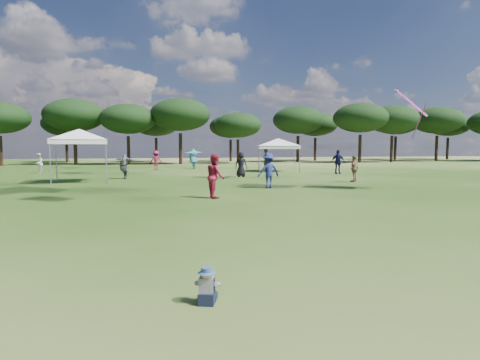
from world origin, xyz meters
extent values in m
cylinder|color=black|center=(-15.51, 44.30, 1.57)|extent=(0.36, 0.36, 3.14)
cylinder|color=black|center=(-8.39, 45.81, 1.73)|extent=(0.40, 0.40, 3.46)
ellipsoid|color=black|center=(-8.39, 45.81, 5.54)|extent=(6.73, 6.73, 3.63)
cylinder|color=black|center=(-2.58, 44.63, 1.61)|extent=(0.37, 0.37, 3.21)
ellipsoid|color=black|center=(-2.58, 44.63, 5.14)|extent=(6.24, 6.24, 3.36)
cylinder|color=black|center=(3.26, 44.18, 1.78)|extent=(0.41, 0.41, 3.56)
ellipsoid|color=black|center=(3.26, 44.18, 5.69)|extent=(6.91, 6.91, 3.73)
cylinder|color=black|center=(10.19, 44.51, 1.44)|extent=(0.33, 0.33, 2.88)
ellipsoid|color=black|center=(10.19, 44.51, 4.61)|extent=(5.60, 5.60, 3.02)
cylinder|color=black|center=(18.96, 46.98, 1.72)|extent=(0.39, 0.39, 3.44)
ellipsoid|color=black|center=(18.96, 46.98, 5.51)|extent=(6.69, 6.69, 3.60)
cylinder|color=black|center=(25.77, 43.05, 1.77)|extent=(0.40, 0.40, 3.53)
ellipsoid|color=black|center=(25.77, 43.05, 5.65)|extent=(6.86, 6.86, 3.70)
cylinder|color=black|center=(30.65, 43.46, 1.73)|extent=(0.40, 0.40, 3.47)
ellipsoid|color=black|center=(30.65, 43.46, 5.55)|extent=(6.74, 6.74, 3.63)
cylinder|color=black|center=(39.22, 45.46, 1.79)|extent=(0.41, 0.41, 3.57)
ellipsoid|color=black|center=(39.22, 45.46, 5.72)|extent=(6.94, 6.94, 3.74)
cylinder|color=black|center=(-10.52, 53.31, 1.56)|extent=(0.36, 0.36, 3.11)
ellipsoid|color=black|center=(-10.52, 53.31, 4.98)|extent=(6.05, 6.05, 3.26)
cylinder|color=black|center=(0.83, 52.52, 1.60)|extent=(0.37, 0.37, 3.20)
ellipsoid|color=black|center=(0.83, 52.52, 5.12)|extent=(6.21, 6.21, 3.35)
cylinder|color=black|center=(10.82, 51.34, 1.50)|extent=(0.34, 0.34, 2.99)
ellipsoid|color=black|center=(10.82, 51.34, 4.79)|extent=(5.81, 5.81, 3.13)
cylinder|color=black|center=(23.62, 51.75, 1.66)|extent=(0.38, 0.38, 3.31)
ellipsoid|color=black|center=(23.62, 51.75, 5.30)|extent=(6.43, 6.43, 3.47)
cylinder|color=black|center=(37.30, 52.12, 1.82)|extent=(0.42, 0.42, 3.64)
ellipsoid|color=black|center=(37.30, 52.12, 5.82)|extent=(7.06, 7.06, 3.81)
cylinder|color=black|center=(46.40, 51.51, 1.73)|extent=(0.40, 0.40, 3.46)
ellipsoid|color=black|center=(46.40, 51.51, 5.53)|extent=(6.72, 6.72, 3.62)
cylinder|color=gray|center=(-5.88, 19.87, 1.16)|extent=(0.06, 0.06, 2.32)
cylinder|color=gray|center=(-3.13, 20.08, 1.16)|extent=(0.06, 0.06, 2.32)
cylinder|color=gray|center=(-6.10, 22.62, 1.16)|extent=(0.06, 0.06, 2.32)
cylinder|color=gray|center=(-3.35, 22.83, 1.16)|extent=(0.06, 0.06, 2.32)
cube|color=white|center=(-4.62, 21.35, 2.27)|extent=(3.14, 3.14, 0.25)
pyramid|color=white|center=(-4.62, 21.35, 2.99)|extent=(5.93, 5.93, 0.60)
cylinder|color=gray|center=(7.68, 27.03, 1.00)|extent=(0.06, 0.06, 2.01)
cylinder|color=gray|center=(10.63, 26.28, 1.00)|extent=(0.06, 0.06, 2.01)
cylinder|color=gray|center=(8.43, 29.98, 1.00)|extent=(0.06, 0.06, 2.01)
cylinder|color=gray|center=(11.38, 29.23, 1.00)|extent=(0.06, 0.06, 2.01)
cube|color=white|center=(9.53, 28.13, 1.96)|extent=(3.90, 3.90, 0.25)
pyramid|color=white|center=(9.53, 28.13, 2.68)|extent=(6.33, 6.33, 0.60)
cube|color=black|center=(-0.57, 2.23, 0.08)|extent=(0.26, 0.26, 0.15)
cube|color=black|center=(-0.59, 2.39, 0.04)|extent=(0.13, 0.20, 0.08)
cube|color=black|center=(-0.46, 2.34, 0.04)|extent=(0.13, 0.20, 0.08)
cube|color=white|center=(-0.57, 2.23, 0.25)|extent=(0.23, 0.19, 0.20)
cylinder|color=white|center=(-0.67, 2.32, 0.25)|extent=(0.12, 0.20, 0.12)
cylinder|color=white|center=(-0.44, 2.24, 0.25)|extent=(0.12, 0.20, 0.12)
sphere|color=#E0B293|center=(-0.57, 2.23, 0.38)|extent=(0.14, 0.14, 0.14)
cone|color=teal|center=(-0.57, 2.23, 0.41)|extent=(0.23, 0.23, 0.02)
cylinder|color=teal|center=(-0.57, 2.23, 0.45)|extent=(0.15, 0.15, 0.06)
imported|color=#2B6F81|center=(3.33, 33.69, 0.94)|extent=(2.16, 1.96, 1.87)
imported|color=maroon|center=(1.47, 12.64, 0.86)|extent=(0.66, 0.85, 1.72)
imported|color=#434247|center=(-2.32, 23.25, 0.77)|extent=(1.56, 1.81, 1.54)
imported|color=maroon|center=(0.00, 32.32, 0.83)|extent=(1.18, 0.82, 1.67)
imported|color=silver|center=(-8.72, 30.06, 0.76)|extent=(0.63, 0.78, 1.53)
imported|color=#15164C|center=(12.74, 24.05, 0.89)|extent=(1.02, 1.07, 1.78)
imported|color=#866649|center=(10.40, 17.69, 0.76)|extent=(0.94, 0.84, 1.53)
imported|color=black|center=(5.15, 23.06, 0.83)|extent=(0.96, 0.83, 1.67)
imported|color=#333137|center=(8.77, 28.82, 0.93)|extent=(0.68, 0.80, 1.85)
imported|color=navy|center=(4.64, 15.67, 0.85)|extent=(1.16, 0.75, 1.70)
plane|color=#B02C88|center=(10.65, 13.28, 4.00)|extent=(2.34, 2.19, 1.46)
camera|label=1|loc=(-1.37, -2.67, 1.99)|focal=30.00mm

